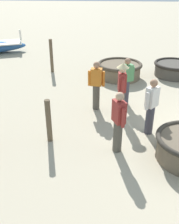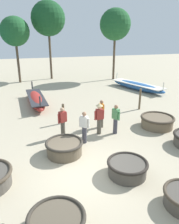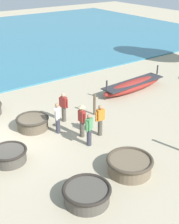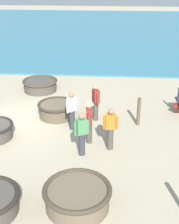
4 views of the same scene
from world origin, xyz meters
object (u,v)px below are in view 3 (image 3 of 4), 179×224
(coracle_front_right, at_px, (9,155))
(long_boat_ochre_hull, at_px, (133,85))
(fisherman_with_hat, at_px, (64,106))
(fisherman_standing_left, at_px, (58,117))
(fisherman_hauling, at_px, (82,119))
(coracle_far_left, at_px, (87,194))
(fisherman_standing_right, at_px, (89,129))
(mooring_post_mid_beach, at_px, (95,105))
(fisherman_by_coracle, at_px, (100,119))
(coracle_center, at_px, (33,122))
(coracle_front_left, at_px, (130,165))

(coracle_front_right, height_order, long_boat_ochre_hull, long_boat_ochre_hull)
(long_boat_ochre_hull, relative_size, fisherman_with_hat, 3.26)
(long_boat_ochre_hull, distance_m, fisherman_standing_left, 6.99)
(fisherman_standing_left, bearing_deg, fisherman_hauling, 37.07)
(coracle_far_left, height_order, long_boat_ochre_hull, long_boat_ochre_hull)
(coracle_front_right, relative_size, coracle_far_left, 0.88)
(fisherman_standing_right, height_order, mooring_post_mid_beach, fisherman_standing_right)
(coracle_front_right, bearing_deg, fisherman_hauling, 88.47)
(fisherman_hauling, bearing_deg, fisherman_by_coracle, 63.53)
(long_boat_ochre_hull, bearing_deg, coracle_center, -83.96)
(coracle_front_right, bearing_deg, long_boat_ochre_hull, 106.17)
(coracle_front_right, relative_size, fisherman_with_hat, 0.97)
(long_boat_ochre_hull, bearing_deg, fisherman_by_coracle, -57.91)
(coracle_front_right, distance_m, fisherman_standing_right, 3.59)
(fisherman_hauling, height_order, mooring_post_mid_beach, fisherman_hauling)
(coracle_center, xyz_separation_m, fisherman_standing_left, (1.11, 0.80, 0.50))
(coracle_center, xyz_separation_m, fisherman_with_hat, (0.22, 1.68, 0.50))
(coracle_center, relative_size, fisherman_standing_right, 1.04)
(fisherman_standing_left, xyz_separation_m, fisherman_standing_right, (1.80, 0.55, 0.00))
(fisherman_with_hat, xyz_separation_m, fisherman_hauling, (1.86, -0.14, 0.12))
(coracle_center, height_order, fisherman_by_coracle, fisherman_by_coracle)
(fisherman_with_hat, relative_size, mooring_post_mid_beach, 1.33)
(coracle_front_left, distance_m, fisherman_with_hat, 5.26)
(fisherman_standing_left, bearing_deg, fisherman_by_coracle, 47.96)
(fisherman_by_coracle, bearing_deg, long_boat_ochre_hull, 122.09)
(fisherman_with_hat, bearing_deg, fisherman_standing_right, -6.96)
(coracle_center, bearing_deg, long_boat_ochre_hull, 96.04)
(mooring_post_mid_beach, bearing_deg, long_boat_ochre_hull, 108.03)
(long_boat_ochre_hull, distance_m, fisherman_with_hat, 5.94)
(long_boat_ochre_hull, bearing_deg, fisherman_with_hat, -80.10)
(fisherman_hauling, bearing_deg, mooring_post_mid_beach, 129.36)
(long_boat_ochre_hull, distance_m, fisherman_standing_right, 7.20)
(coracle_front_right, bearing_deg, fisherman_with_hat, 115.14)
(coracle_far_left, height_order, mooring_post_mid_beach, mooring_post_mid_beach)
(fisherman_by_coracle, height_order, fisherman_standing_right, same)
(fisherman_hauling, distance_m, fisherman_standing_left, 1.23)
(fisherman_standing_left, relative_size, mooring_post_mid_beach, 1.33)
(coracle_front_left, bearing_deg, coracle_far_left, -80.87)
(fisherman_by_coracle, bearing_deg, mooring_post_mid_beach, 150.01)
(fisherman_standing_left, distance_m, mooring_post_mid_beach, 2.70)
(fisherman_by_coracle, bearing_deg, fisherman_with_hat, -164.30)
(fisherman_hauling, bearing_deg, coracle_front_left, -1.13)
(long_boat_ochre_hull, height_order, fisherman_standing_right, fisherman_standing_right)
(coracle_center, relative_size, mooring_post_mid_beach, 1.39)
(long_boat_ochre_hull, height_order, fisherman_by_coracle, fisherman_by_coracle)
(coracle_far_left, height_order, fisherman_standing_left, fisherman_standing_left)
(long_boat_ochre_hull, bearing_deg, coracle_front_right, -73.83)
(long_boat_ochre_hull, bearing_deg, fisherman_hauling, -64.28)
(coracle_far_left, bearing_deg, mooring_post_mid_beach, 141.04)
(coracle_far_left, xyz_separation_m, fisherman_hauling, (-3.75, 2.40, 0.64))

